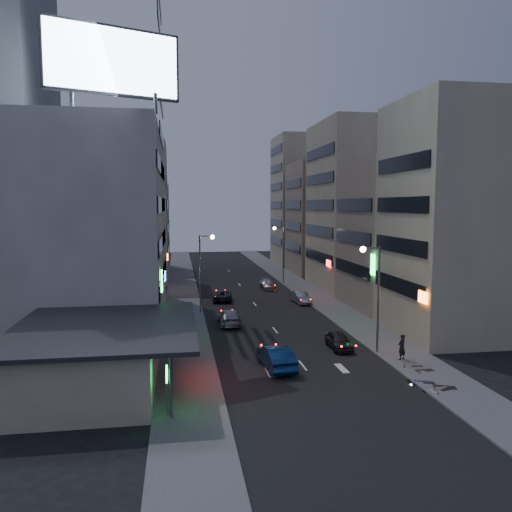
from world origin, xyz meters
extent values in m
plane|color=black|center=(0.00, 0.00, 0.00)|extent=(180.00, 180.00, 0.00)
cube|color=#4C4C4F|center=(-8.00, 30.00, 0.06)|extent=(4.00, 120.00, 0.12)
cube|color=#4C4C4F|center=(8.00, 30.00, 0.06)|extent=(4.00, 120.00, 0.12)
cube|color=#B5A88D|center=(-14.00, 2.00, 1.80)|extent=(8.00, 12.00, 3.60)
cube|color=black|center=(-13.00, 2.00, 3.75)|extent=(11.00, 13.00, 0.25)
cube|color=black|center=(-8.90, 2.00, 3.10)|extent=(0.12, 4.00, 0.90)
cube|color=#FF1E14|center=(-8.82, 2.00, 3.10)|extent=(0.04, 3.70, 0.70)
cube|color=#B2B2AD|center=(-17.00, 20.00, 9.00)|extent=(14.00, 24.00, 18.00)
cube|color=#B5A88D|center=(15.00, 10.50, 10.00)|extent=(10.00, 11.00, 20.00)
cube|color=gray|center=(15.50, 22.00, 8.00)|extent=(11.00, 12.00, 16.00)
cube|color=#B5A88D|center=(15.00, 35.00, 11.00)|extent=(10.00, 14.00, 22.00)
cube|color=#B2B2AD|center=(-15.50, 45.00, 10.00)|extent=(11.00, 10.00, 20.00)
cube|color=slate|center=(-16.00, 58.00, 7.50)|extent=(12.00, 10.00, 15.00)
cube|color=gray|center=(15.50, 50.00, 9.00)|extent=(11.00, 12.00, 18.00)
cube|color=#B5A88D|center=(16.00, 64.00, 12.00)|extent=(12.00, 12.00, 24.00)
cylinder|color=#595B60|center=(-16.00, 10.00, 18.75)|extent=(0.30, 0.30, 1.50)
cylinder|color=#595B60|center=(-10.00, 10.00, 18.75)|extent=(0.30, 0.30, 1.50)
cube|color=black|center=(-13.00, 10.00, 21.70)|extent=(9.52, 3.75, 5.00)
cube|color=#BFDEFF|center=(-12.92, 9.79, 21.70)|extent=(9.04, 3.34, 4.60)
cylinder|color=#595B60|center=(6.30, 6.00, 4.12)|extent=(0.16, 0.16, 8.00)
cylinder|color=#595B60|center=(5.60, 6.00, 8.02)|extent=(1.40, 0.10, 0.10)
sphere|color=#FFD88C|center=(5.00, 6.00, 7.92)|extent=(0.44, 0.44, 0.44)
cylinder|color=#595B60|center=(-6.30, 22.00, 4.12)|extent=(0.16, 0.16, 8.00)
cylinder|color=#595B60|center=(-5.60, 22.00, 8.02)|extent=(1.40, 0.10, 0.10)
sphere|color=#FFD88C|center=(-5.00, 22.00, 7.92)|extent=(0.44, 0.44, 0.44)
cylinder|color=#595B60|center=(6.30, 40.00, 4.12)|extent=(0.16, 0.16, 8.00)
cylinder|color=#595B60|center=(5.60, 40.00, 8.02)|extent=(1.40, 0.10, 0.10)
sphere|color=#FFD88C|center=(5.00, 40.00, 7.92)|extent=(0.44, 0.44, 0.44)
imported|color=#2A2A30|center=(3.80, 7.56, 0.64)|extent=(1.58, 3.79, 1.28)
imported|color=#A7AAAF|center=(5.26, 25.75, 0.67)|extent=(1.82, 4.22, 1.35)
imported|color=#29272D|center=(-3.42, 28.58, 0.64)|extent=(2.62, 4.80, 1.28)
imported|color=gray|center=(3.25, 35.76, 0.64)|extent=(1.86, 4.42, 1.27)
imported|color=navy|center=(-1.96, 3.77, 0.80)|extent=(2.06, 4.98, 1.60)
imported|color=gray|center=(-3.84, 16.68, 0.71)|extent=(2.08, 4.92, 1.42)
imported|color=black|center=(7.25, 3.84, 1.05)|extent=(0.81, 0.71, 1.86)
camera|label=1|loc=(-8.51, -28.97, 11.20)|focal=35.00mm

